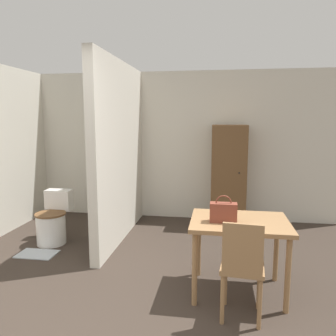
# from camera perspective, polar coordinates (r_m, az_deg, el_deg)

# --- Properties ---
(wall_back) EXTENTS (5.69, 0.12, 2.50)m
(wall_back) POSITION_cam_1_polar(r_m,az_deg,el_deg) (5.67, 0.75, 3.86)
(wall_back) COLOR beige
(wall_back) RESTS_ON ground_plane
(partition_wall) EXTENTS (0.12, 2.14, 2.50)m
(partition_wall) POSITION_cam_1_polar(r_m,az_deg,el_deg) (4.70, -8.37, 2.80)
(partition_wall) COLOR beige
(partition_wall) RESTS_ON ground_plane
(dining_table) EXTENTS (0.94, 0.72, 0.74)m
(dining_table) POSITION_cam_1_polar(r_m,az_deg,el_deg) (3.31, 12.31, -10.47)
(dining_table) COLOR #997047
(dining_table) RESTS_ON ground_plane
(wooden_chair) EXTENTS (0.39, 0.39, 0.89)m
(wooden_chair) POSITION_cam_1_polar(r_m,az_deg,el_deg) (2.93, 12.80, -16.31)
(wooden_chair) COLOR #997047
(wooden_chair) RESTS_ON ground_plane
(toilet) EXTENTS (0.41, 0.56, 0.70)m
(toilet) POSITION_cam_1_polar(r_m,az_deg,el_deg) (4.89, -19.40, -8.79)
(toilet) COLOR white
(toilet) RESTS_ON ground_plane
(handbag) EXTENTS (0.25, 0.11, 0.26)m
(handbag) POSITION_cam_1_polar(r_m,az_deg,el_deg) (3.17, 9.61, -7.58)
(handbag) COLOR brown
(handbag) RESTS_ON dining_table
(wooden_cabinet) EXTENTS (0.55, 0.47, 1.62)m
(wooden_cabinet) POSITION_cam_1_polar(r_m,az_deg,el_deg) (5.37, 10.50, -1.27)
(wooden_cabinet) COLOR brown
(wooden_cabinet) RESTS_ON ground_plane
(bath_mat) EXTENTS (0.49, 0.31, 0.01)m
(bath_mat) POSITION_cam_1_polar(r_m,az_deg,el_deg) (4.63, -21.84, -13.73)
(bath_mat) COLOR #B2BCC6
(bath_mat) RESTS_ON ground_plane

